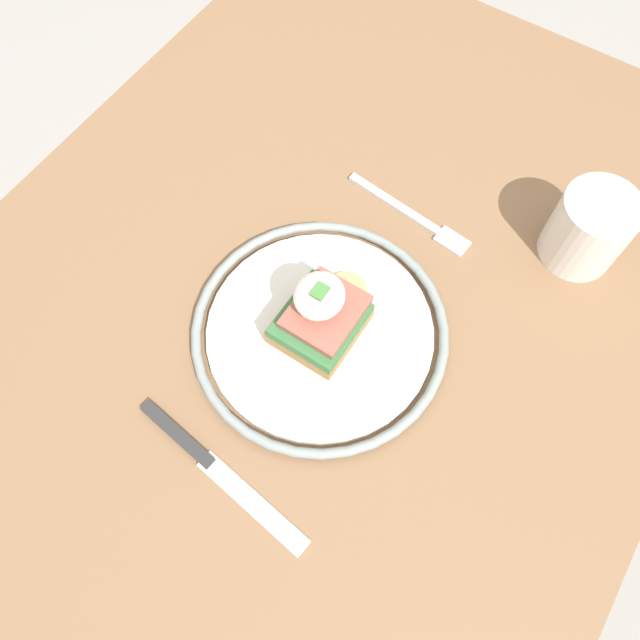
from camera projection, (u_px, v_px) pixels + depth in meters
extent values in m
plane|color=#9E9993|center=(317.00, 460.00, 1.32)|extent=(6.00, 6.00, 0.00)
cube|color=#846042|center=(315.00, 309.00, 0.66)|extent=(1.00, 0.73, 0.03)
cylinder|color=#846042|center=(309.00, 147.00, 1.22)|extent=(0.06, 0.06, 0.71)
cylinder|color=#846042|center=(604.00, 299.00, 1.08)|extent=(0.06, 0.06, 0.71)
cylinder|color=silver|center=(320.00, 333.00, 0.63)|extent=(0.23, 0.23, 0.01)
torus|color=gray|center=(320.00, 331.00, 0.62)|extent=(0.26, 0.26, 0.01)
cube|color=#9E703D|center=(320.00, 324.00, 0.61)|extent=(0.08, 0.07, 0.02)
cube|color=#38703D|center=(321.00, 321.00, 0.59)|extent=(0.08, 0.07, 0.01)
cube|color=#9E5647|center=(326.00, 311.00, 0.58)|extent=(0.07, 0.06, 0.01)
ellipsoid|color=white|center=(319.00, 296.00, 0.56)|extent=(0.05, 0.05, 0.03)
cylinder|color=#EAD166|center=(347.00, 289.00, 0.63)|extent=(0.04, 0.04, 0.00)
cube|color=#47843D|center=(320.00, 291.00, 0.55)|extent=(0.02, 0.01, 0.00)
cube|color=silver|center=(394.00, 204.00, 0.70)|extent=(0.02, 0.12, 0.00)
cube|color=silver|center=(452.00, 241.00, 0.68)|extent=(0.03, 0.04, 0.00)
cube|color=#2D2D2D|center=(177.00, 434.00, 0.58)|extent=(0.02, 0.09, 0.01)
cube|color=silver|center=(252.00, 502.00, 0.56)|extent=(0.03, 0.13, 0.00)
cylinder|color=white|center=(589.00, 229.00, 0.63)|extent=(0.08, 0.08, 0.08)
cylinder|color=gold|center=(604.00, 207.00, 0.60)|extent=(0.07, 0.07, 0.00)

